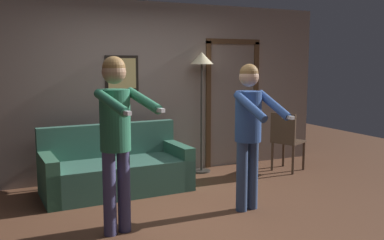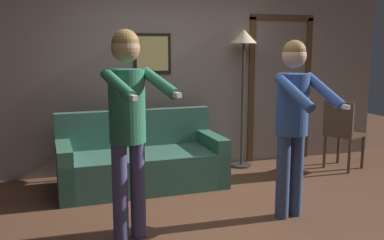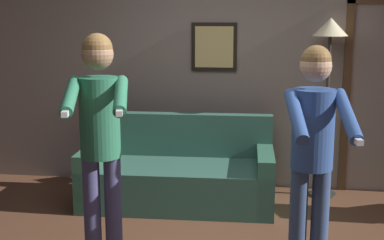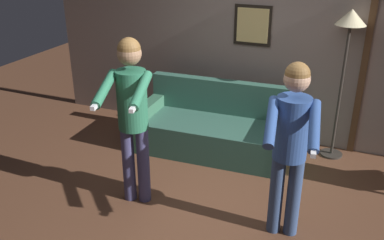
# 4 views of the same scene
# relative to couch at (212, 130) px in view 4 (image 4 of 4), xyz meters

# --- Properties ---
(ground_plane) EXTENTS (12.00, 12.00, 0.00)m
(ground_plane) POSITION_rel_couch_xyz_m (0.51, -1.28, -0.28)
(ground_plane) COLOR brown
(back_wall_assembly) EXTENTS (6.40, 0.10, 2.60)m
(back_wall_assembly) POSITION_rel_couch_xyz_m (0.53, 0.70, 1.02)
(back_wall_assembly) COLOR gray
(back_wall_assembly) RESTS_ON ground_plane
(couch) EXTENTS (1.93, 0.92, 0.87)m
(couch) POSITION_rel_couch_xyz_m (0.00, 0.00, 0.00)
(couch) COLOR #345E50
(couch) RESTS_ON ground_plane
(torchiere_lamp) EXTENTS (0.35, 0.35, 1.86)m
(torchiere_lamp) POSITION_rel_couch_xyz_m (1.48, 0.45, 1.29)
(torchiere_lamp) COLOR #332D28
(torchiere_lamp) RESTS_ON ground_plane
(person_standing_left) EXTENTS (0.54, 0.76, 1.77)m
(person_standing_left) POSITION_rel_couch_xyz_m (-0.35, -1.41, 0.80)
(person_standing_left) COLOR #434370
(person_standing_left) RESTS_ON ground_plane
(person_standing_right) EXTENTS (0.50, 0.65, 1.69)m
(person_standing_right) POSITION_rel_couch_xyz_m (1.20, -1.36, 0.74)
(person_standing_right) COLOR #344A74
(person_standing_right) RESTS_ON ground_plane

